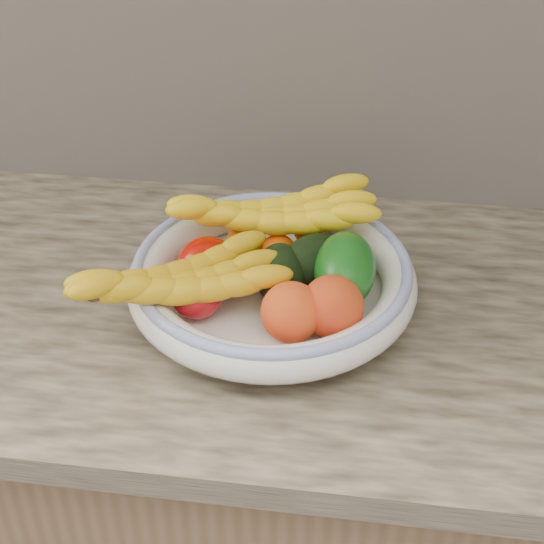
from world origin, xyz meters
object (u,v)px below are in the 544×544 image
at_px(banana_bunch_back, 272,219).
at_px(banana_bunch_front, 178,286).
at_px(green_mango, 345,269).
at_px(fruit_bowl, 272,279).

height_order(banana_bunch_back, banana_bunch_front, banana_bunch_back).
bearing_deg(green_mango, banana_bunch_back, 135.14).
bearing_deg(banana_bunch_back, fruit_bowl, -95.99).
distance_m(green_mango, banana_bunch_back, 0.14).
height_order(green_mango, banana_bunch_back, banana_bunch_back).
xyz_separation_m(green_mango, banana_bunch_back, (-0.11, 0.09, 0.01)).
bearing_deg(fruit_bowl, banana_bunch_front, -145.06).
relative_size(fruit_bowl, banana_bunch_back, 1.26).
height_order(fruit_bowl, banana_bunch_front, banana_bunch_front).
bearing_deg(fruit_bowl, green_mango, -1.78).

